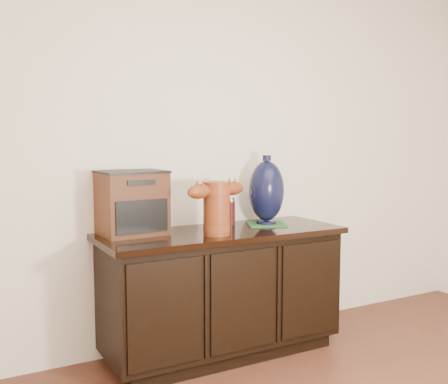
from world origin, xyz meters
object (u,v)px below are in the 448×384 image
tv_radio (132,203)px  spray_can (230,211)px  sideboard (222,291)px  terracotta_vessel (217,205)px  lamp_base (266,191)px

tv_radio → spray_can: size_ratio=2.19×
sideboard → tv_radio: size_ratio=3.87×
terracotta_vessel → lamp_base: bearing=3.9°
tv_radio → terracotta_vessel: bearing=-34.3°
sideboard → tv_radio: (-0.50, 0.14, 0.55)m
spray_can → sideboard: bearing=-132.6°
lamp_base → spray_can: lamp_base is taller
sideboard → spray_can: bearing=47.4°
sideboard → lamp_base: bearing=8.8°
tv_radio → spray_can: 0.66m
terracotta_vessel → lamp_base: size_ratio=0.98×
sideboard → spray_can: spray_can is taller
spray_can → tv_radio: bearing=-178.0°
tv_radio → lamp_base: bearing=-9.0°
sideboard → terracotta_vessel: terracotta_vessel is taller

